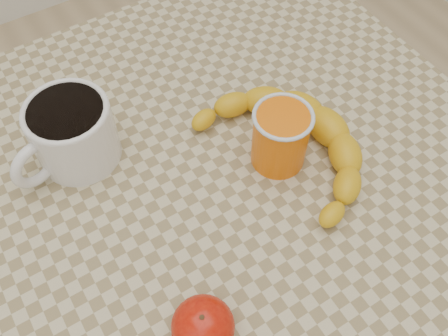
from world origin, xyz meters
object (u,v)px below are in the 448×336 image
apple (203,327)px  coffee_mug (71,132)px  orange_juice_glass (280,137)px  table (224,207)px  banana (290,145)px

apple → coffee_mug: bearing=94.0°
orange_juice_glass → apple: orange_juice_glass is taller
coffee_mug → orange_juice_glass: bearing=-32.8°
table → orange_juice_glass: size_ratio=8.57×
apple → table: bearing=52.2°
table → coffee_mug: (-0.15, 0.14, 0.14)m
coffee_mug → banana: (0.25, -0.15, -0.03)m
coffee_mug → orange_juice_glass: size_ratio=1.81×
table → orange_juice_glass: orange_juice_glass is taller
table → coffee_mug: coffee_mug is taller
apple → banana: apple is taller
orange_juice_glass → banana: orange_juice_glass is taller
orange_juice_glass → apple: (-0.21, -0.16, -0.02)m
orange_juice_glass → coffee_mug: bearing=147.2°
coffee_mug → banana: 0.30m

